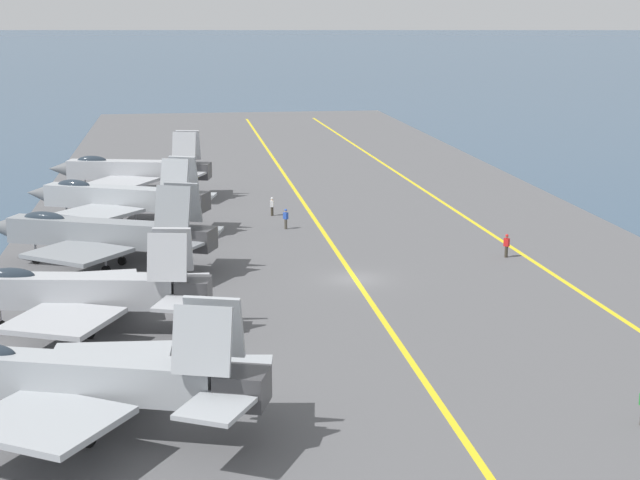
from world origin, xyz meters
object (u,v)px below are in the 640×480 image
object	(u,v)px
parked_jet_nearest	(77,377)
parked_jet_fifth	(132,170)
parked_jet_second	(79,292)
crew_red_vest	(507,245)
crew_blue_vest	(286,218)
parked_jet_fourth	(118,198)
crew_white_vest	(272,206)
parked_jet_third	(100,233)

from	to	relation	value
parked_jet_nearest	parked_jet_fifth	distance (m)	55.34
parked_jet_second	crew_red_vest	size ratio (longest dim) A/B	8.90
parked_jet_second	crew_blue_vest	distance (m)	28.88
parked_jet_fourth	crew_red_vest	distance (m)	31.79
crew_red_vest	crew_white_vest	world-z (taller)	crew_red_vest
parked_jet_fourth	crew_red_vest	bearing A→B (deg)	-115.46
parked_jet_third	crew_red_vest	size ratio (longest dim) A/B	9.95
crew_blue_vest	parked_jet_fourth	bearing A→B (deg)	82.84
parked_jet_second	crew_red_vest	world-z (taller)	parked_jet_second
parked_jet_nearest	parked_jet_third	bearing A→B (deg)	2.10
parked_jet_nearest	parked_jet_fifth	world-z (taller)	parked_jet_fifth
parked_jet_fifth	crew_white_vest	size ratio (longest dim) A/B	9.70
parked_jet_second	parked_jet_fourth	size ratio (longest dim) A/B	0.95
parked_jet_second	crew_white_vest	world-z (taller)	parked_jet_second
parked_jet_nearest	parked_jet_second	world-z (taller)	parked_jet_nearest
crew_white_vest	crew_blue_vest	bearing A→B (deg)	-173.92
parked_jet_third	crew_blue_vest	world-z (taller)	parked_jet_third
parked_jet_fifth	crew_white_vest	distance (m)	16.57
parked_jet_fifth	crew_blue_vest	bearing A→B (deg)	-141.10
parked_jet_nearest	crew_blue_vest	distance (m)	41.25
parked_jet_nearest	parked_jet_second	xyz separation A→B (m)	(14.07, 1.24, -0.22)
parked_jet_second	crew_blue_vest	size ratio (longest dim) A/B	9.10
crew_red_vest	crew_blue_vest	size ratio (longest dim) A/B	1.02
crew_white_vest	parked_jet_third	bearing A→B (deg)	140.63
parked_jet_second	crew_blue_vest	world-z (taller)	parked_jet_second
parked_jet_second	parked_jet_third	world-z (taller)	parked_jet_third
parked_jet_nearest	crew_white_vest	bearing A→B (deg)	-15.73
parked_jet_second	crew_white_vest	size ratio (longest dim) A/B	9.36
parked_jet_third	crew_blue_vest	xyz separation A→B (m)	(11.00, -14.20, -1.61)
parked_jet_fourth	crew_blue_vest	bearing A→B (deg)	-97.16
parked_jet_second	parked_jet_fourth	world-z (taller)	parked_jet_fourth
parked_jet_second	crew_white_vest	xyz separation A→B (m)	(30.57, -13.82, -1.43)
parked_jet_second	parked_jet_fourth	distance (m)	26.72
parked_jet_nearest	parked_jet_fifth	xyz separation A→B (m)	(55.34, -0.04, 0.13)
parked_jet_nearest	crew_red_vest	bearing A→B (deg)	-46.05
parked_jet_third	crew_white_vest	world-z (taller)	parked_jet_third
parked_jet_second	parked_jet_fifth	size ratio (longest dim) A/B	0.96
parked_jet_nearest	parked_jet_fourth	distance (m)	40.78
parked_jet_nearest	parked_jet_fourth	bearing A→B (deg)	0.72
parked_jet_fourth	parked_jet_fifth	distance (m)	14.57
parked_jet_second	parked_jet_third	bearing A→B (deg)	-0.86
crew_red_vest	parked_jet_second	bearing A→B (deg)	113.97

